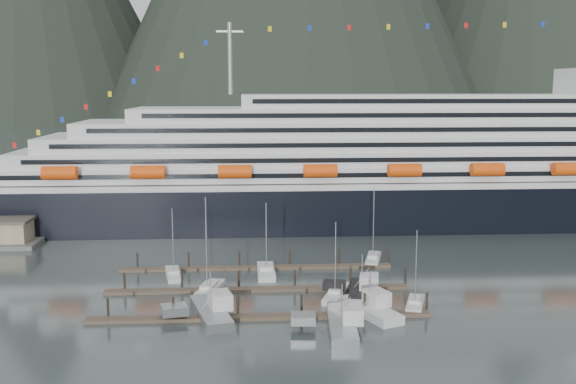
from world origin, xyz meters
name	(u,v)px	position (x,y,z in m)	size (l,w,h in m)	color
ground	(290,296)	(0.00, 0.00, 0.00)	(1600.00, 1600.00, 0.00)	#485554
cruise_ship	(402,173)	(30.03, 54.94, 12.04)	(210.00, 30.40, 50.30)	black
dock_near	(260,316)	(-4.93, -9.95, 0.31)	(48.18, 2.28, 3.20)	#483D2E
dock_mid	(258,289)	(-4.93, 3.05, 0.31)	(48.18, 2.28, 3.20)	#483D2E
dock_far	(257,267)	(-4.93, 16.05, 0.31)	(48.18, 2.28, 3.20)	#483D2E
sailboat_b	(209,290)	(-12.64, 2.30, 0.44)	(4.83, 10.36, 15.88)	silver
sailboat_d	(336,294)	(7.06, -0.68, 0.40)	(5.60, 10.46, 12.33)	silver
sailboat_e	(173,274)	(-19.19, 11.98, 0.40)	(3.80, 9.06, 12.36)	silver
sailboat_f	(266,272)	(-3.35, 12.36, 0.43)	(2.96, 10.13, 13.25)	silver
sailboat_g	(373,259)	(16.74, 19.99, 0.41)	(4.68, 9.67, 14.36)	silver
sailboat_h	(415,304)	(18.00, -6.33, 0.40)	(4.59, 8.06, 12.07)	silver
trawler_a	(210,311)	(-11.92, -9.06, 0.93)	(10.46, 13.93, 7.40)	#979A9C
trawler_c	(341,323)	(5.71, -14.99, 0.88)	(9.70, 13.72, 6.89)	#979A9C
trawler_d	(369,309)	(10.58, -9.24, 0.89)	(10.11, 12.17, 6.99)	silver
trawler_e	(361,291)	(10.84, -0.85, 0.92)	(9.01, 11.66, 7.25)	black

